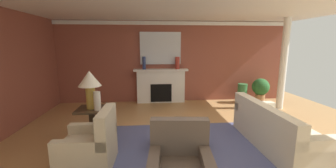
{
  "coord_description": "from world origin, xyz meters",
  "views": [
    {
      "loc": [
        -0.72,
        -3.87,
        1.94
      ],
      "look_at": [
        -0.31,
        1.15,
        1.0
      ],
      "focal_mm": 22.51,
      "sensor_mm": 36.0,
      "label": 1
    }
  ],
  "objects_px": {
    "armchair_near_window": "(90,149)",
    "side_table": "(93,123)",
    "vase_mantel_right": "(177,63)",
    "vase_on_side_table": "(97,101)",
    "coffee_table": "(180,131)",
    "sofa": "(276,132)",
    "vase_tall_corner": "(242,93)",
    "vase_mantel_left": "(144,63)",
    "table_lamp": "(90,82)",
    "mantel_mirror": "(160,48)",
    "fireplace": "(161,87)",
    "potted_plant": "(260,89)"
  },
  "relations": [
    {
      "from": "armchair_near_window",
      "to": "side_table",
      "type": "xyz_separation_m",
      "value": [
        -0.2,
        0.92,
        0.09
      ]
    },
    {
      "from": "vase_mantel_right",
      "to": "vase_on_side_table",
      "type": "relative_size",
      "value": 1.11
    },
    {
      "from": "coffee_table",
      "to": "vase_on_side_table",
      "type": "relative_size",
      "value": 2.76
    },
    {
      "from": "sofa",
      "to": "vase_tall_corner",
      "type": "relative_size",
      "value": 3.25
    },
    {
      "from": "vase_mantel_left",
      "to": "table_lamp",
      "type": "bearing_deg",
      "value": -109.02
    },
    {
      "from": "armchair_near_window",
      "to": "vase_on_side_table",
      "type": "xyz_separation_m",
      "value": [
        -0.05,
        0.8,
        0.57
      ]
    },
    {
      "from": "mantel_mirror",
      "to": "vase_tall_corner",
      "type": "xyz_separation_m",
      "value": [
        2.73,
        -0.42,
        -1.5
      ]
    },
    {
      "from": "coffee_table",
      "to": "table_lamp",
      "type": "bearing_deg",
      "value": 166.27
    },
    {
      "from": "vase_tall_corner",
      "to": "vase_mantel_left",
      "type": "relative_size",
      "value": 1.56
    },
    {
      "from": "fireplace",
      "to": "potted_plant",
      "type": "bearing_deg",
      "value": -6.12
    },
    {
      "from": "sofa",
      "to": "vase_on_side_table",
      "type": "relative_size",
      "value": 5.82
    },
    {
      "from": "side_table",
      "to": "potted_plant",
      "type": "bearing_deg",
      "value": 27.33
    },
    {
      "from": "side_table",
      "to": "potted_plant",
      "type": "xyz_separation_m",
      "value": [
        4.86,
        2.51,
        0.09
      ]
    },
    {
      "from": "vase_tall_corner",
      "to": "mantel_mirror",
      "type": "bearing_deg",
      "value": 171.27
    },
    {
      "from": "coffee_table",
      "to": "side_table",
      "type": "bearing_deg",
      "value": 166.27
    },
    {
      "from": "vase_on_side_table",
      "to": "vase_mantel_left",
      "type": "relative_size",
      "value": 0.87
    },
    {
      "from": "fireplace",
      "to": "armchair_near_window",
      "type": "height_order",
      "value": "fireplace"
    },
    {
      "from": "vase_mantel_left",
      "to": "potted_plant",
      "type": "bearing_deg",
      "value": -4.53
    },
    {
      "from": "vase_tall_corner",
      "to": "vase_mantel_right",
      "type": "xyz_separation_m",
      "value": [
        -2.18,
        0.25,
        1.02
      ]
    },
    {
      "from": "fireplace",
      "to": "vase_tall_corner",
      "type": "bearing_deg",
      "value": -6.25
    },
    {
      "from": "armchair_near_window",
      "to": "vase_mantel_right",
      "type": "height_order",
      "value": "vase_mantel_right"
    },
    {
      "from": "sofa",
      "to": "coffee_table",
      "type": "xyz_separation_m",
      "value": [
        -1.85,
        0.11,
        0.04
      ]
    },
    {
      "from": "mantel_mirror",
      "to": "vase_tall_corner",
      "type": "bearing_deg",
      "value": -8.73
    },
    {
      "from": "armchair_near_window",
      "to": "vase_on_side_table",
      "type": "bearing_deg",
      "value": 93.57
    },
    {
      "from": "fireplace",
      "to": "coffee_table",
      "type": "distance_m",
      "value": 3.3
    },
    {
      "from": "coffee_table",
      "to": "vase_mantel_right",
      "type": "height_order",
      "value": "vase_mantel_right"
    },
    {
      "from": "mantel_mirror",
      "to": "potted_plant",
      "type": "bearing_deg",
      "value": -8.16
    },
    {
      "from": "armchair_near_window",
      "to": "potted_plant",
      "type": "relative_size",
      "value": 1.14
    },
    {
      "from": "coffee_table",
      "to": "fireplace",
      "type": "bearing_deg",
      "value": 93.39
    },
    {
      "from": "fireplace",
      "to": "vase_mantel_left",
      "type": "bearing_deg",
      "value": -174.88
    },
    {
      "from": "table_lamp",
      "to": "potted_plant",
      "type": "relative_size",
      "value": 0.9
    },
    {
      "from": "armchair_near_window",
      "to": "mantel_mirror",
      "type": "bearing_deg",
      "value": 71.3
    },
    {
      "from": "side_table",
      "to": "vase_mantel_right",
      "type": "bearing_deg",
      "value": 53.68
    },
    {
      "from": "mantel_mirror",
      "to": "sofa",
      "type": "bearing_deg",
      "value": -59.83
    },
    {
      "from": "fireplace",
      "to": "vase_on_side_table",
      "type": "relative_size",
      "value": 4.97
    },
    {
      "from": "fireplace",
      "to": "table_lamp",
      "type": "height_order",
      "value": "table_lamp"
    },
    {
      "from": "potted_plant",
      "to": "side_table",
      "type": "bearing_deg",
      "value": -152.67
    },
    {
      "from": "vase_mantel_left",
      "to": "coffee_table",
      "type": "bearing_deg",
      "value": -77.04
    },
    {
      "from": "vase_on_side_table",
      "to": "potted_plant",
      "type": "relative_size",
      "value": 0.44
    },
    {
      "from": "vase_tall_corner",
      "to": "vase_mantel_left",
      "type": "xyz_separation_m",
      "value": [
        -3.28,
        0.25,
        1.03
      ]
    },
    {
      "from": "fireplace",
      "to": "vase_mantel_right",
      "type": "relative_size",
      "value": 4.46
    },
    {
      "from": "vase_mantel_right",
      "to": "vase_on_side_table",
      "type": "bearing_deg",
      "value": -123.19
    },
    {
      "from": "side_table",
      "to": "vase_mantel_right",
      "type": "height_order",
      "value": "vase_mantel_right"
    },
    {
      "from": "coffee_table",
      "to": "vase_mantel_right",
      "type": "distance_m",
      "value": 3.41
    },
    {
      "from": "vase_mantel_right",
      "to": "coffee_table",
      "type": "bearing_deg",
      "value": -96.26
    },
    {
      "from": "potted_plant",
      "to": "vase_tall_corner",
      "type": "bearing_deg",
      "value": 174.47
    },
    {
      "from": "vase_mantel_left",
      "to": "potted_plant",
      "type": "relative_size",
      "value": 0.5
    },
    {
      "from": "vase_tall_corner",
      "to": "coffee_table",
      "type": "bearing_deg",
      "value": -130.38
    },
    {
      "from": "table_lamp",
      "to": "vase_tall_corner",
      "type": "xyz_separation_m",
      "value": [
        4.26,
        2.57,
        -0.9
      ]
    },
    {
      "from": "vase_mantel_left",
      "to": "fireplace",
      "type": "bearing_deg",
      "value": 5.12
    }
  ]
}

